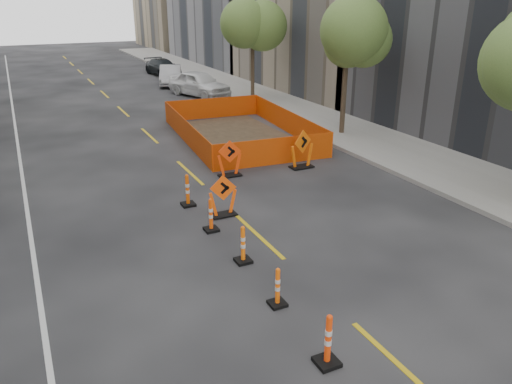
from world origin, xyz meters
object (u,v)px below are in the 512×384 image
parked_car_far (163,67)px  chevron_sign_right (302,149)px  channelizer_6 (187,190)px  channelizer_4 (243,244)px  chevron_sign_center (230,158)px  parked_car_near (199,84)px  parked_car_mid (171,75)px  channelizer_2 (328,340)px  channelizer_3 (278,287)px  chevron_sign_left (223,196)px  channelizer_5 (211,215)px

parked_car_far → chevron_sign_right: bearing=-100.9°
channelizer_6 → channelizer_4: bearing=-88.9°
chevron_sign_center → parked_car_far: size_ratio=0.31×
chevron_sign_center → parked_car_near: parked_car_near is taller
chevron_sign_right → parked_car_mid: bearing=68.5°
channelizer_6 → chevron_sign_center: size_ratio=0.76×
channelizer_2 → parked_car_near: (6.85, 25.83, 0.29)m
parked_car_near → parked_car_mid: size_ratio=1.12×
channelizer_2 → channelizer_3: channelizer_2 is taller
channelizer_3 → parked_car_far: 34.78m
channelizer_2 → parked_car_near: bearing=75.2°
chevron_sign_left → parked_car_near: parked_car_near is taller
channelizer_5 → parked_car_near: (6.74, 19.66, 0.33)m
chevron_sign_center → channelizer_4: bearing=-92.9°
channelizer_2 → chevron_sign_right: (5.33, 9.88, 0.23)m
parked_car_near → parked_car_far: (0.43, 10.25, -0.17)m
channelizer_3 → channelizer_6: channelizer_6 is taller
channelizer_2 → parked_car_mid: parked_car_mid is taller
chevron_sign_center → channelizer_3: bearing=-88.9°
channelizer_5 → channelizer_3: bearing=-90.5°
channelizer_3 → chevron_sign_right: chevron_sign_right is taller
chevron_sign_center → channelizer_5: bearing=-102.5°
channelizer_4 → chevron_sign_center: bearing=69.9°
chevron_sign_left → parked_car_mid: size_ratio=0.31×
channelizer_5 → channelizer_6: (-0.00, 2.05, 0.04)m
chevron_sign_center → parked_car_near: bearing=91.3°
channelizer_4 → parked_car_near: size_ratio=0.21×
channelizer_3 → channelizer_6: 6.17m
channelizer_4 → channelizer_6: bearing=91.1°
chevron_sign_right → parked_car_far: 26.27m
channelizer_5 → chevron_sign_left: bearing=48.9°
parked_car_near → channelizer_5: bearing=-128.6°
channelizer_4 → channelizer_3: bearing=-93.1°
channelizer_6 → parked_car_far: size_ratio=0.23×
chevron_sign_center → channelizer_6: bearing=-122.1°
chevron_sign_center → chevron_sign_right: size_ratio=0.91×
channelizer_4 → chevron_sign_left: bearing=77.5°
channelizer_6 → parked_car_near: (6.75, 17.61, 0.29)m
channelizer_4 → parked_car_near: 22.72m
channelizer_4 → channelizer_5: 2.06m
channelizer_2 → channelizer_3: size_ratio=1.16×
channelizer_2 → channelizer_4: bearing=87.5°
channelizer_4 → parked_car_mid: bearing=76.9°
chevron_sign_left → chevron_sign_center: (1.59, 3.22, 0.03)m
channelizer_6 → chevron_sign_center: chevron_sign_center is taller
chevron_sign_right → chevron_sign_left: bearing=-165.8°
channelizer_5 → parked_car_mid: parked_car_mid is taller
parked_car_far → channelizer_5: bearing=-110.1°
chevron_sign_left → chevron_sign_center: chevron_sign_center is taller
channelizer_4 → chevron_sign_center: chevron_sign_center is taller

